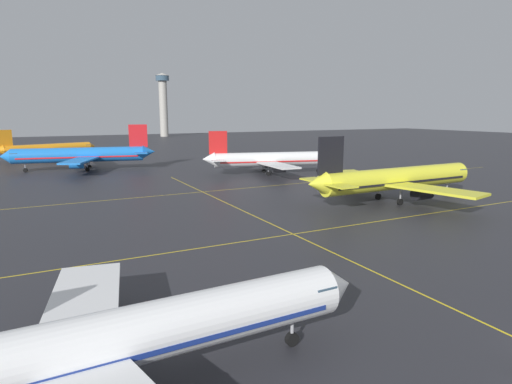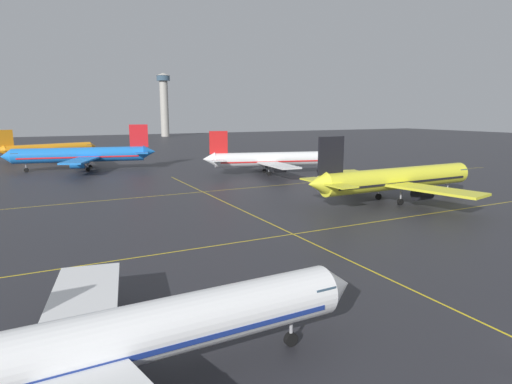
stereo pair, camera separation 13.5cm
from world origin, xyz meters
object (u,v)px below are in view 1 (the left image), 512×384
Objects in this scene: airliner_third_row at (271,159)px; airliner_far_right_stand at (48,149)px; control_tower at (163,100)px; airliner_front_gate at (110,342)px; airliner_far_left_stand at (82,155)px; airliner_second_row at (396,179)px.

airliner_third_row is 1.10× the size of airliner_far_right_stand.
airliner_far_right_stand is at bearing -121.33° from control_tower.
airliner_far_right_stand is (0.86, 137.11, 0.01)m from airliner_front_gate.
airliner_front_gate is 137.11m from airliner_far_right_stand.
airliner_far_left_stand is 167.74m from control_tower.
airliner_far_left_stand is (-44.68, 69.26, 0.15)m from airliner_second_row.
airliner_second_row is 1.08× the size of airliner_third_row.
airliner_far_left_stand is at bearing -112.82° from control_tower.
airliner_far_left_stand is 1.23× the size of airliner_far_right_stand.
airliner_second_row is 0.94× the size of control_tower.
airliner_second_row is 224.58m from control_tower.
airliner_front_gate is 1.02× the size of airliner_far_right_stand.
airliner_far_left_stand is at bearing -78.30° from airliner_far_right_stand.
airliner_far_left_stand is 36.16m from airliner_far_right_stand.
airliner_second_row is at bearing -85.94° from airliner_third_row.
airliner_front_gate is at bearing -105.92° from control_tower.
airliner_far_right_stand is (-52.02, 104.66, -0.56)m from airliner_second_row.
airliner_far_right_stand is (-49.21, 65.12, -0.30)m from airliner_third_row.
airliner_far_right_stand is at bearing 116.43° from airliner_second_row.
airliner_second_row is (52.87, 32.45, 0.57)m from airliner_front_gate.
airliner_far_left_stand is at bearing 85.40° from airliner_front_gate.
airliner_second_row reaches higher than airliner_far_right_stand.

